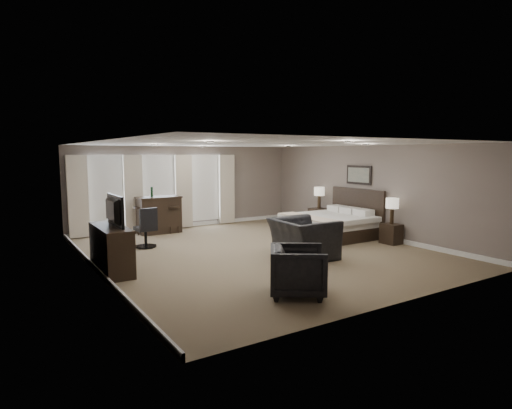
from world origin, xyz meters
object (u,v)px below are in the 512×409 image
nightstand_near (391,234)px  lamp_far (319,198)px  bar_counter (159,215)px  bar_stool_left (141,220)px  armchair_near (304,232)px  tv (110,223)px  dresser (111,249)px  bed (329,214)px  bar_stool_right (173,219)px  lamp_near (392,211)px  desk_chair (145,227)px  nightstand_far (319,218)px  armchair_far (298,268)px

nightstand_near → lamp_far: (0.00, 2.90, 0.70)m
bar_counter → bar_stool_left: 0.56m
nightstand_near → armchair_near: armchair_near is taller
tv → bar_counter: size_ratio=0.85×
dresser → bed: bearing=2.6°
bar_counter → bar_stool_right: bar_counter is taller
lamp_near → bar_stool_right: bearing=133.3°
desk_chair → nightstand_far: bearing=174.6°
dresser → desk_chair: bearing=54.9°
bar_stool_right → bar_stool_left: bearing=162.4°
dresser → nightstand_near: bearing=-9.7°
tv → armchair_near: armchair_near is taller
bar_stool_left → bar_stool_right: bearing=-17.6°
desk_chair → lamp_near: bearing=147.5°
lamp_far → bar_counter: (-4.64, 1.88, -0.41)m
tv → bed: bearing=-87.4°
dresser → armchair_near: 4.16m
armchair_near → armchair_far: size_ratio=1.49×
lamp_near → tv: (-6.92, 1.18, 0.13)m
armchair_far → tv: bearing=70.3°
nightstand_far → lamp_far: (0.00, 0.00, 0.66)m
nightstand_far → bar_stool_left: (-5.18, 1.94, 0.10)m
nightstand_near → lamp_near: 0.61m
armchair_near → bed: bearing=-52.6°
desk_chair → bar_stool_right: bearing=-135.2°
bed → armchair_near: (-2.03, -1.40, -0.08)m
nightstand_far → tv: (-6.92, -1.72, 0.69)m
dresser → bar_stool_right: 4.28m
nightstand_near → desk_chair: 6.39m
lamp_near → desk_chair: 6.40m
nightstand_far → dresser: size_ratio=0.39×
desk_chair → lamp_far: bearing=174.6°
tv → nightstand_near: bearing=-99.7°
lamp_far → bar_counter: bearing=157.9°
tv → armchair_near: bearing=-105.8°
bar_stool_left → dresser: bearing=-115.4°
bed → tv: bed is taller
nightstand_far → dresser: dresser is taller
armchair_far → bar_stool_left: bearing=38.9°
nightstand_near → bar_counter: 6.67m
bed → armchair_near: bearing=-145.3°
armchair_far → bar_counter: 6.75m
armchair_far → armchair_near: bearing=-6.2°
lamp_near → bar_stool_left: bearing=137.0°
dresser → bar_stool_left: bearing=64.6°
nightstand_near → lamp_far: 2.98m
nightstand_near → dresser: bearing=170.3°
bed → nightstand_near: size_ratio=4.02×
nightstand_near → bar_counter: bar_counter is taller
dresser → bar_counter: (2.28, 3.60, 0.09)m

